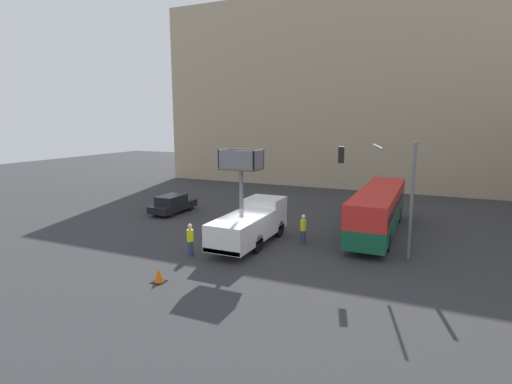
{
  "coord_description": "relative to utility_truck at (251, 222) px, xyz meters",
  "views": [
    {
      "loc": [
        9.69,
        -20.51,
        7.59
      ],
      "look_at": [
        -0.38,
        1.92,
        3.17
      ],
      "focal_mm": 28.0,
      "sensor_mm": 36.0,
      "label": 1
    }
  ],
  "objects": [
    {
      "name": "utility_truck",
      "position": [
        0.0,
        0.0,
        0.0
      ],
      "size": [
        2.32,
        7.15,
        5.97
      ],
      "color": "white",
      "rests_on": "ground_plane"
    },
    {
      "name": "road_worker_near_truck",
      "position": [
        -2.23,
        -3.33,
        -0.51
      ],
      "size": [
        0.38,
        0.38,
        1.87
      ],
      "rotation": [
        0.0,
        0.0,
        5.62
      ],
      "color": "navy",
      "rests_on": "ground_plane"
    },
    {
      "name": "parked_car_curbside",
      "position": [
        -9.51,
        5.06,
        -0.68
      ],
      "size": [
        1.85,
        4.48,
        1.52
      ],
      "color": "black",
      "rests_on": "ground_plane"
    },
    {
      "name": "traffic_cone_near_truck",
      "position": [
        -1.5,
        -7.17,
        -1.12
      ],
      "size": [
        0.6,
        0.6,
        0.69
      ],
      "color": "black",
      "rests_on": "ground_plane"
    },
    {
      "name": "city_bus",
      "position": [
        6.84,
        5.81,
        0.36
      ],
      "size": [
        2.43,
        12.17,
        3.04
      ],
      "rotation": [
        0.0,
        0.0,
        1.67
      ],
      "color": "#145638",
      "rests_on": "ground_plane"
    },
    {
      "name": "building_backdrop_far",
      "position": [
        0.38,
        27.41,
        9.29
      ],
      "size": [
        44.0,
        10.0,
        21.46
      ],
      "color": "tan",
      "rests_on": "ground_plane"
    },
    {
      "name": "road_worker_directing",
      "position": [
        2.93,
        1.45,
        -0.51
      ],
      "size": [
        0.38,
        0.38,
        1.86
      ],
      "rotation": [
        0.0,
        0.0,
        5.19
      ],
      "color": "navy",
      "rests_on": "ground_plane"
    },
    {
      "name": "traffic_light_pole",
      "position": [
        7.79,
        0.85,
        2.96
      ],
      "size": [
        4.01,
        3.76,
        6.49
      ],
      "color": "slate",
      "rests_on": "ground_plane"
    },
    {
      "name": "ground_plane",
      "position": [
        0.38,
        -1.13,
        -1.44
      ],
      "size": [
        120.0,
        120.0,
        0.0
      ],
      "primitive_type": "plane",
      "color": "#333335"
    }
  ]
}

